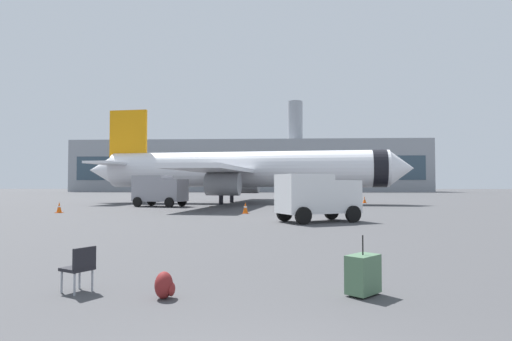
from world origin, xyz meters
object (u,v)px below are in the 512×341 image
(service_truck, at_px, (160,189))
(rolling_suitcase, at_px, (363,274))
(safety_cone_mid, at_px, (365,200))
(safety_cone_outer, at_px, (59,207))
(gate_chair, at_px, (80,266))
(cargo_van, at_px, (317,195))
(safety_cone_far, at_px, (245,208))
(traveller_backpack, at_px, (165,286))
(safety_cone_near, at_px, (301,209))
(airplane_at_gate, at_px, (243,170))

(service_truck, bearing_deg, rolling_suitcase, -67.89)
(service_truck, bearing_deg, safety_cone_mid, 22.48)
(service_truck, bearing_deg, safety_cone_outer, -117.84)
(safety_cone_outer, bearing_deg, gate_chair, -61.24)
(cargo_van, relative_size, safety_cone_outer, 6.06)
(service_truck, xyz_separation_m, cargo_van, (13.19, -15.63, -0.16))
(safety_cone_mid, height_order, safety_cone_far, safety_cone_far)
(service_truck, xyz_separation_m, rolling_suitcase, (12.60, -31.01, -1.22))
(service_truck, bearing_deg, traveller_backpack, -74.00)
(safety_cone_mid, height_order, safety_cone_outer, safety_cone_outer)
(safety_cone_near, bearing_deg, traveller_backpack, -99.31)
(safety_cone_mid, bearing_deg, safety_cone_outer, -145.30)
(traveller_backpack, bearing_deg, airplane_at_gate, 92.67)
(service_truck, height_order, rolling_suitcase, service_truck)
(gate_chair, bearing_deg, airplane_at_gate, 90.07)
(airplane_at_gate, bearing_deg, gate_chair, -89.93)
(airplane_at_gate, xyz_separation_m, safety_cone_far, (1.50, -15.55, -3.26))
(service_truck, relative_size, safety_cone_mid, 6.93)
(airplane_at_gate, bearing_deg, safety_cone_far, -84.50)
(service_truck, xyz_separation_m, safety_cone_outer, (-4.79, -9.07, -1.21))
(service_truck, xyz_separation_m, gate_chair, (7.29, -31.08, -1.11))
(airplane_at_gate, relative_size, service_truck, 6.84)
(cargo_van, xyz_separation_m, safety_cone_near, (-0.58, 6.18, -1.07))
(safety_cone_near, relative_size, safety_cone_far, 0.95)
(gate_chair, bearing_deg, cargo_van, 69.11)
(service_truck, height_order, cargo_van, service_truck)
(safety_cone_mid, distance_m, traveller_backpack, 41.63)
(safety_cone_near, distance_m, safety_cone_outer, 17.41)
(safety_cone_far, xyz_separation_m, safety_cone_outer, (-13.53, 0.04, -0.00))
(airplane_at_gate, height_order, rolling_suitcase, airplane_at_gate)
(safety_cone_far, bearing_deg, cargo_van, -55.74)
(gate_chair, bearing_deg, safety_cone_outer, 118.76)
(safety_cone_outer, xyz_separation_m, rolling_suitcase, (17.39, -21.94, -0.00))
(rolling_suitcase, bearing_deg, safety_cone_near, 89.96)
(rolling_suitcase, height_order, gate_chair, rolling_suitcase)
(safety_cone_mid, xyz_separation_m, rolling_suitcase, (-8.05, -39.55, 0.02))
(cargo_van, height_order, safety_cone_far, cargo_van)
(safety_cone_near, height_order, safety_cone_outer, safety_cone_outer)
(traveller_backpack, xyz_separation_m, gate_chair, (-1.72, 0.34, 0.27))
(traveller_backpack, relative_size, gate_chair, 0.56)
(safety_cone_mid, bearing_deg, service_truck, -157.52)
(safety_cone_far, relative_size, safety_cone_outer, 1.01)
(safety_cone_far, relative_size, traveller_backpack, 1.67)
(traveller_backpack, distance_m, gate_chair, 1.77)
(safety_cone_mid, relative_size, traveller_backpack, 1.57)
(safety_cone_outer, xyz_separation_m, traveller_backpack, (13.80, -22.35, -0.16))
(safety_cone_far, distance_m, traveller_backpack, 22.32)
(safety_cone_mid, height_order, gate_chair, gate_chair)
(cargo_van, distance_m, safety_cone_mid, 25.32)
(safety_cone_far, xyz_separation_m, rolling_suitcase, (3.85, -21.90, -0.01))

